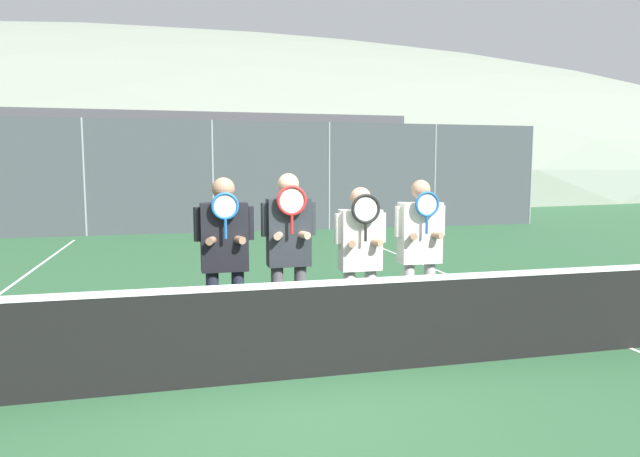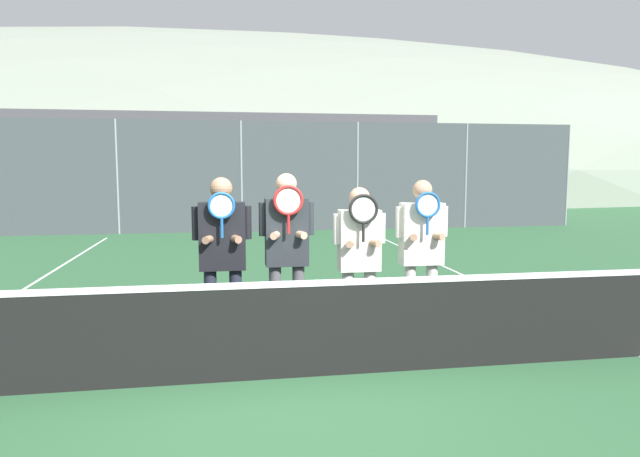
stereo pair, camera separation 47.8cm
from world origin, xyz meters
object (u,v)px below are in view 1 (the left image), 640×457
player_leftmost (225,250)px  player_center_right (360,251)px  player_center_left (289,246)px  car_center (296,196)px  car_right_of_center (424,193)px  car_left_of_center (157,199)px  player_rightmost (420,245)px

player_leftmost → player_center_right: 1.45m
player_center_left → car_center: bearing=78.1°
car_center → car_right_of_center: bearing=-2.7°
player_center_right → car_left_of_center: (-2.56, 13.66, -0.16)m
player_center_right → player_rightmost: player_rightmost is taller
car_center → car_right_of_center: size_ratio=0.97×
player_rightmost → car_left_of_center: 13.98m
player_leftmost → player_rightmost: size_ratio=1.02×
car_right_of_center → car_center: bearing=177.3°
player_center_left → player_center_right: size_ratio=1.09×
car_left_of_center → car_center: (4.72, 0.24, -0.01)m
player_leftmost → player_center_left: player_center_left is taller
player_center_right → car_center: (2.15, 13.91, -0.17)m
player_leftmost → player_rightmost: bearing=1.7°
player_rightmost → player_leftmost: bearing=-178.3°
player_center_left → car_left_of_center: bearing=97.5°
player_rightmost → car_right_of_center: size_ratio=0.43×
player_rightmost → car_center: (1.43, 13.83, -0.20)m
player_center_left → player_rightmost: 1.50m
player_rightmost → car_left_of_center: size_ratio=0.44×
car_left_of_center → car_center: car_left_of_center is taller
player_leftmost → car_center: player_leftmost is taller
car_center → car_right_of_center: car_right_of_center is taller
player_center_left → car_right_of_center: 15.65m
player_center_left → player_rightmost: player_center_left is taller
player_leftmost → player_rightmost: 2.17m
player_leftmost → player_center_left: bearing=2.6°
car_center → car_right_of_center: 4.75m
player_center_left → car_center: (2.93, 13.86, -0.25)m
player_center_left → car_right_of_center: player_center_left is taller
car_left_of_center → player_leftmost: bearing=-85.3°
player_rightmost → player_center_left: bearing=-178.7°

